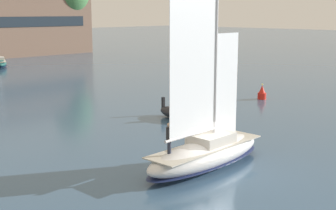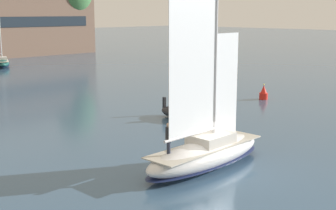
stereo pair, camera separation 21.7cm
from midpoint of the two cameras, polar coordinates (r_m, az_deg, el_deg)
The scene contains 4 objects.
ground_plane at distance 26.60m, azimuth 4.39°, elevation -7.55°, with size 400.00×400.00×0.00m, color #385675.
sailboat_main at distance 26.30m, azimuth 4.44°, elevation -5.48°, with size 9.13×2.79×12.47m.
motor_tender at distance 38.14m, azimuth 0.86°, elevation -0.96°, with size 2.20×4.14×1.51m.
channel_buoy at distance 47.63m, azimuth 11.25°, elevation 1.43°, with size 0.85×0.85×1.57m.
Camera 1 is at (-19.30, -16.19, 8.56)m, focal length 50.00 mm.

